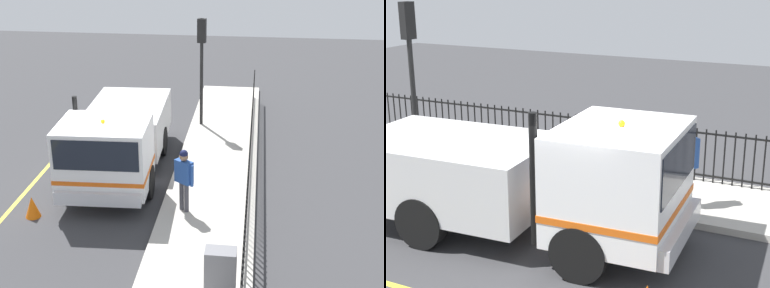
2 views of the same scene
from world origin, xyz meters
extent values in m
plane|color=#38383A|center=(0.00, 0.00, 0.00)|extent=(45.20, 45.20, 0.00)
cube|color=#B7B2A8|center=(3.02, 0.00, 0.07)|extent=(2.53, 20.55, 0.14)
cube|color=yellow|center=(-2.36, 0.00, 0.00)|extent=(0.12, 18.49, 0.01)
cube|color=white|center=(0.16, -0.87, 1.40)|extent=(2.50, 2.09, 1.85)
cube|color=black|center=(0.16, -0.87, 1.81)|extent=(2.31, 2.12, 0.81)
cube|color=silver|center=(0.01, 2.48, 1.11)|extent=(2.58, 3.83, 1.27)
cube|color=silver|center=(0.21, -1.94, 0.63)|extent=(2.30, 0.30, 0.36)
cube|color=#DB5914|center=(0.16, -0.87, 1.00)|extent=(2.53, 2.11, 0.12)
cylinder|color=black|center=(1.24, -0.53, 0.48)|extent=(0.34, 0.97, 0.96)
cylinder|color=black|center=(-0.94, -0.62, 0.48)|extent=(0.34, 0.97, 0.96)
cylinder|color=black|center=(1.10, 2.53, 0.48)|extent=(0.34, 0.97, 0.96)
cylinder|color=black|center=(-1.07, 2.43, 0.48)|extent=(0.34, 0.97, 0.96)
sphere|color=orange|center=(0.16, -0.87, 2.38)|extent=(0.12, 0.12, 0.12)
cylinder|color=black|center=(-0.94, 0.17, 1.59)|extent=(0.14, 0.14, 2.22)
cube|color=#264C99|center=(2.40, -1.40, 1.28)|extent=(0.53, 0.47, 0.62)
sphere|color=#997051|center=(2.40, -1.40, 1.70)|extent=(0.23, 0.23, 0.23)
sphere|color=#14193F|center=(2.40, -1.40, 1.78)|extent=(0.22, 0.22, 0.22)
cylinder|color=#3F3F47|center=(2.47, -1.45, 0.56)|extent=(0.12, 0.12, 0.83)
cylinder|color=#3F3F47|center=(2.33, -1.35, 0.56)|extent=(0.12, 0.12, 0.83)
cylinder|color=#264C99|center=(2.63, -1.56, 1.25)|extent=(0.09, 0.09, 0.59)
cylinder|color=#264C99|center=(2.18, -1.24, 1.25)|extent=(0.09, 0.09, 0.59)
cylinder|color=black|center=(4.06, -5.28, 0.76)|extent=(0.04, 0.04, 1.24)
cylinder|color=black|center=(4.06, -5.07, 0.76)|extent=(0.04, 0.04, 1.24)
cylinder|color=black|center=(4.06, -4.85, 0.76)|extent=(0.04, 0.04, 1.24)
cylinder|color=black|center=(4.06, -4.64, 0.76)|extent=(0.04, 0.04, 1.24)
cylinder|color=black|center=(4.06, -4.42, 0.76)|extent=(0.04, 0.04, 1.24)
cylinder|color=black|center=(4.06, -4.20, 0.76)|extent=(0.04, 0.04, 1.24)
cylinder|color=black|center=(4.06, -3.99, 0.76)|extent=(0.04, 0.04, 1.24)
cylinder|color=black|center=(4.06, -3.77, 0.76)|extent=(0.04, 0.04, 1.24)
cylinder|color=black|center=(4.06, -3.56, 0.76)|extent=(0.04, 0.04, 1.24)
cylinder|color=black|center=(4.06, -3.34, 0.76)|extent=(0.04, 0.04, 1.24)
cylinder|color=black|center=(4.06, -3.13, 0.76)|extent=(0.04, 0.04, 1.24)
cylinder|color=black|center=(4.06, -2.91, 0.76)|extent=(0.04, 0.04, 1.24)
cylinder|color=black|center=(4.06, -2.69, 0.76)|extent=(0.04, 0.04, 1.24)
cylinder|color=black|center=(4.06, -2.48, 0.76)|extent=(0.04, 0.04, 1.24)
cylinder|color=black|center=(4.06, -2.26, 0.76)|extent=(0.04, 0.04, 1.24)
cylinder|color=black|center=(4.06, -2.05, 0.76)|extent=(0.04, 0.04, 1.24)
cylinder|color=black|center=(4.06, -1.83, 0.76)|extent=(0.04, 0.04, 1.24)
cylinder|color=black|center=(4.06, -1.62, 0.76)|extent=(0.04, 0.04, 1.24)
cylinder|color=black|center=(4.06, -1.40, 0.76)|extent=(0.04, 0.04, 1.24)
cylinder|color=black|center=(4.06, -1.19, 0.76)|extent=(0.04, 0.04, 1.24)
cylinder|color=black|center=(4.06, -0.97, 0.76)|extent=(0.04, 0.04, 1.24)
cylinder|color=black|center=(4.06, -0.75, 0.76)|extent=(0.04, 0.04, 1.24)
cylinder|color=black|center=(4.06, -0.54, 0.76)|extent=(0.04, 0.04, 1.24)
cylinder|color=black|center=(4.06, -0.32, 0.76)|extent=(0.04, 0.04, 1.24)
cylinder|color=black|center=(4.06, -0.11, 0.76)|extent=(0.04, 0.04, 1.24)
cylinder|color=black|center=(4.06, 0.11, 0.76)|extent=(0.04, 0.04, 1.24)
cylinder|color=black|center=(4.06, 0.32, 0.76)|extent=(0.04, 0.04, 1.24)
cylinder|color=black|center=(4.06, 0.54, 0.76)|extent=(0.04, 0.04, 1.24)
cylinder|color=black|center=(4.06, 0.75, 0.76)|extent=(0.04, 0.04, 1.24)
cylinder|color=black|center=(4.06, 0.97, 0.76)|extent=(0.04, 0.04, 1.24)
cylinder|color=black|center=(4.06, 1.19, 0.76)|extent=(0.04, 0.04, 1.24)
cylinder|color=black|center=(4.06, 1.40, 0.76)|extent=(0.04, 0.04, 1.24)
cylinder|color=black|center=(4.06, 1.62, 0.76)|extent=(0.04, 0.04, 1.24)
cylinder|color=black|center=(4.06, 1.83, 0.76)|extent=(0.04, 0.04, 1.24)
cylinder|color=black|center=(4.06, 2.05, 0.76)|extent=(0.04, 0.04, 1.24)
cylinder|color=black|center=(4.06, 2.26, 0.76)|extent=(0.04, 0.04, 1.24)
cylinder|color=black|center=(4.06, 2.48, 0.76)|extent=(0.04, 0.04, 1.24)
cylinder|color=black|center=(4.06, 2.69, 0.76)|extent=(0.04, 0.04, 1.24)
cylinder|color=black|center=(4.06, 2.91, 0.76)|extent=(0.04, 0.04, 1.24)
cylinder|color=black|center=(4.06, 3.13, 0.76)|extent=(0.04, 0.04, 1.24)
cylinder|color=black|center=(4.06, 3.34, 0.76)|extent=(0.04, 0.04, 1.24)
cylinder|color=black|center=(4.06, 3.56, 0.76)|extent=(0.04, 0.04, 1.24)
cylinder|color=black|center=(4.06, 3.77, 0.76)|extent=(0.04, 0.04, 1.24)
cylinder|color=black|center=(4.06, 3.99, 0.76)|extent=(0.04, 0.04, 1.24)
cylinder|color=black|center=(4.06, 4.20, 0.76)|extent=(0.04, 0.04, 1.24)
cylinder|color=black|center=(4.06, 4.42, 0.76)|extent=(0.04, 0.04, 1.24)
cylinder|color=black|center=(4.06, 4.64, 0.76)|extent=(0.04, 0.04, 1.24)
cylinder|color=black|center=(4.06, 4.85, 0.76)|extent=(0.04, 0.04, 1.24)
cylinder|color=black|center=(4.06, 5.07, 0.76)|extent=(0.04, 0.04, 1.24)
cylinder|color=black|center=(4.06, 5.28, 0.76)|extent=(0.04, 0.04, 1.24)
cylinder|color=black|center=(4.06, 5.50, 0.76)|extent=(0.04, 0.04, 1.24)
cylinder|color=black|center=(4.06, 5.71, 0.76)|extent=(0.04, 0.04, 1.24)
cylinder|color=black|center=(4.06, 5.93, 0.76)|extent=(0.04, 0.04, 1.24)
cylinder|color=black|center=(4.06, 6.14, 0.76)|extent=(0.04, 0.04, 1.24)
cylinder|color=black|center=(4.06, 6.36, 0.76)|extent=(0.04, 0.04, 1.24)
cylinder|color=black|center=(4.06, 6.58, 0.76)|extent=(0.04, 0.04, 1.24)
cylinder|color=black|center=(4.06, 6.79, 0.76)|extent=(0.04, 0.04, 1.24)
cylinder|color=black|center=(4.06, 7.01, 0.76)|extent=(0.04, 0.04, 1.24)
cylinder|color=black|center=(4.06, 7.22, 0.76)|extent=(0.04, 0.04, 1.24)
cylinder|color=black|center=(4.06, 7.44, 0.76)|extent=(0.04, 0.04, 1.24)
cylinder|color=black|center=(4.06, 7.65, 0.76)|extent=(0.04, 0.04, 1.24)
cylinder|color=black|center=(4.06, 7.87, 0.76)|extent=(0.04, 0.04, 1.24)
cylinder|color=black|center=(4.06, 8.08, 0.76)|extent=(0.04, 0.04, 1.24)
cylinder|color=black|center=(4.06, 8.30, 0.76)|extent=(0.04, 0.04, 1.24)
cylinder|color=black|center=(4.06, 8.52, 0.76)|extent=(0.04, 0.04, 1.24)
cylinder|color=black|center=(4.06, 8.73, 0.76)|extent=(0.04, 0.04, 1.24)
cube|color=black|center=(4.06, 0.00, 1.28)|extent=(0.04, 17.46, 0.04)
cube|color=black|center=(4.06, 0.00, 0.29)|extent=(0.04, 17.46, 0.04)
cylinder|color=black|center=(2.15, 5.21, 2.12)|extent=(0.12, 0.12, 3.95)
cube|color=black|center=(2.15, 5.21, 3.67)|extent=(0.32, 0.24, 0.85)
sphere|color=red|center=(2.15, 5.21, 3.92)|extent=(0.16, 0.16, 0.16)
sphere|color=yellow|center=(2.15, 5.21, 3.67)|extent=(0.16, 0.16, 0.16)
sphere|color=green|center=(2.15, 5.21, 3.41)|extent=(0.16, 0.16, 0.16)
cube|color=slate|center=(3.62, -4.84, 0.70)|extent=(0.64, 0.40, 1.11)
cone|color=orange|center=(-1.58, -1.98, 0.29)|extent=(0.41, 0.41, 0.58)
camera|label=1|loc=(4.17, -14.00, 7.36)|focal=50.86mm
camera|label=2|loc=(-8.56, -4.23, 4.83)|focal=54.93mm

